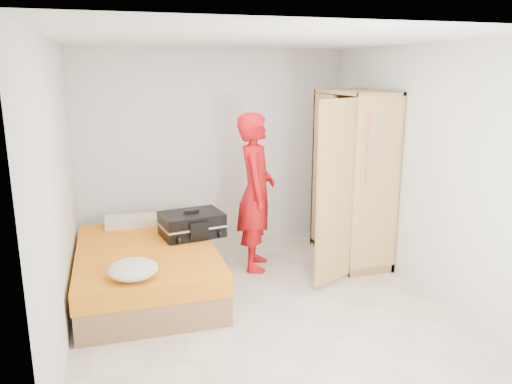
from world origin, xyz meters
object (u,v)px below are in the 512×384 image
object	(u,v)px
round_cushion	(133,269)
suitcase	(192,224)
bed	(147,270)
person	(256,192)
wardrobe	(351,182)

from	to	relation	value
round_cushion	suitcase	bearing A→B (deg)	55.91
suitcase	round_cushion	size ratio (longest dim) A/B	1.71
bed	round_cushion	size ratio (longest dim) A/B	4.53
person	suitcase	size ratio (longest dim) A/B	2.45
bed	round_cushion	world-z (taller)	round_cushion
person	suitcase	distance (m)	0.84
wardrobe	suitcase	distance (m)	2.00
bed	person	world-z (taller)	person
round_cushion	bed	bearing A→B (deg)	77.97
person	round_cushion	xyz separation A→B (m)	(-1.49, -1.12, -0.35)
suitcase	round_cushion	world-z (taller)	suitcase
suitcase	round_cushion	distance (m)	1.26
person	round_cushion	bearing A→B (deg)	144.57
bed	suitcase	world-z (taller)	suitcase
bed	person	distance (m)	1.53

